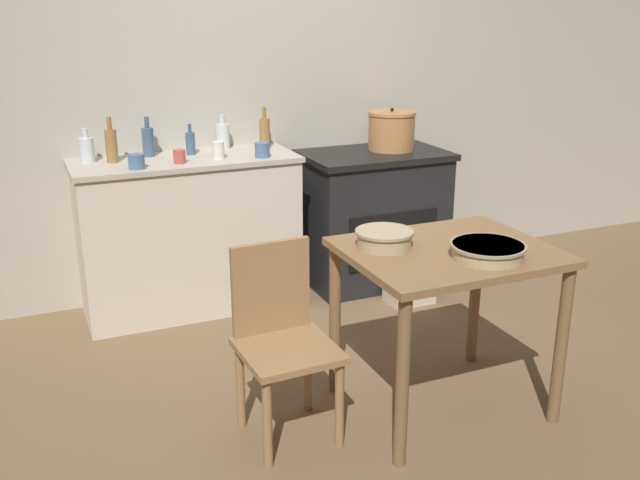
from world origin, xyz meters
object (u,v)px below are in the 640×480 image
at_px(chair, 282,336).
at_px(cup_right, 136,161).
at_px(bottle_far_left, 265,132).
at_px(bottle_center_left, 148,141).
at_px(cup_mid_right, 218,150).
at_px(stock_pot, 391,131).
at_px(bottle_center_right, 190,143).
at_px(mixing_bowl_small, 384,238).
at_px(bottle_mid_left, 223,136).
at_px(bottle_left, 111,145).
at_px(bottle_center, 87,149).
at_px(cup_end_right, 262,150).
at_px(flour_sack, 410,273).
at_px(mixing_bowl_large, 488,250).
at_px(stove, 373,217).
at_px(cup_far_right, 179,157).
at_px(work_table, 447,276).

bearing_deg(chair, cup_right, 102.87).
height_order(bottle_far_left, bottle_center_left, bottle_far_left).
distance_m(chair, cup_mid_right, 1.52).
distance_m(stock_pot, cup_mid_right, 1.21).
bearing_deg(bottle_center_right, mixing_bowl_small, -72.97).
xyz_separation_m(bottle_mid_left, cup_mid_right, (-0.11, -0.27, -0.03)).
relative_size(stock_pot, cup_right, 3.52).
bearing_deg(cup_right, bottle_left, 113.24).
bearing_deg(bottle_center, stock_pot, -3.51).
bearing_deg(chair, bottle_center, 107.91).
bearing_deg(cup_mid_right, bottle_center_right, 123.99).
bearing_deg(bottle_left, bottle_center_left, 20.73).
height_order(bottle_mid_left, cup_end_right, bottle_mid_left).
xyz_separation_m(chair, cup_end_right, (0.39, 1.34, 0.54)).
xyz_separation_m(stock_pot, mixing_bowl_small, (-0.84, -1.47, -0.19)).
height_order(flour_sack, mixing_bowl_large, mixing_bowl_large).
distance_m(stock_pot, cup_end_right, 0.97).
bearing_deg(bottle_center_right, bottle_mid_left, 21.60).
bearing_deg(stove, cup_end_right, -171.24).
height_order(chair, bottle_center_right, bottle_center_right).
bearing_deg(cup_right, cup_far_right, 10.97).
bearing_deg(mixing_bowl_large, chair, 160.96).
bearing_deg(bottle_center_left, bottle_mid_left, 5.42).
relative_size(stove, chair, 1.10).
distance_m(mixing_bowl_large, bottle_left, 2.26).
distance_m(mixing_bowl_small, bottle_left, 1.82).
relative_size(chair, mixing_bowl_small, 3.24).
xyz_separation_m(bottle_left, cup_far_right, (0.35, -0.18, -0.06)).
relative_size(bottle_center_left, bottle_center, 1.20).
height_order(stove, mixing_bowl_large, stove).
bearing_deg(flour_sack, chair, -140.81).
height_order(mixing_bowl_small, bottle_center_right, bottle_center_right).
bearing_deg(stove, chair, -129.47).
distance_m(work_table, chair, 0.79).
distance_m(mixing_bowl_small, bottle_center_left, 1.79).
bearing_deg(mixing_bowl_large, cup_far_right, 119.49).
bearing_deg(bottle_center_left, mixing_bowl_small, -65.86).
xyz_separation_m(bottle_far_left, cup_mid_right, (-0.36, -0.20, -0.05)).
relative_size(bottle_mid_left, bottle_center_right, 1.16).
distance_m(work_table, bottle_center_right, 1.90).
xyz_separation_m(stove, cup_mid_right, (-1.07, -0.05, 0.55)).
height_order(mixing_bowl_small, bottle_center, bottle_center).
distance_m(flour_sack, bottle_center_right, 1.59).
height_order(bottle_left, bottle_center_left, bottle_left).
bearing_deg(work_table, bottle_center_left, 119.21).
relative_size(stove, bottle_center_left, 3.97).
height_order(stove, work_table, stove).
distance_m(chair, mixing_bowl_small, 0.63).
bearing_deg(cup_far_right, flour_sack, -14.69).
bearing_deg(cup_mid_right, flour_sack, -19.45).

